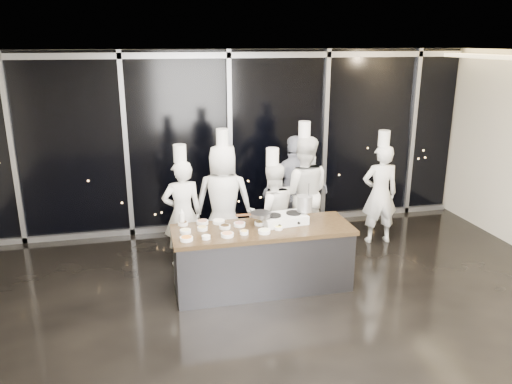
# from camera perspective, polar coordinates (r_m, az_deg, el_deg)

# --- Properties ---
(ground) EXTENTS (9.00, 9.00, 0.00)m
(ground) POSITION_cam_1_polar(r_m,az_deg,el_deg) (6.41, 2.70, -14.47)
(ground) COLOR black
(ground) RESTS_ON ground
(room_shell) EXTENTS (9.02, 7.02, 3.21)m
(room_shell) POSITION_cam_1_polar(r_m,az_deg,el_deg) (5.63, 4.74, 5.67)
(room_shell) COLOR beige
(room_shell) RESTS_ON ground
(window_wall) EXTENTS (8.90, 0.11, 3.20)m
(window_wall) POSITION_cam_1_polar(r_m,az_deg,el_deg) (8.99, -3.05, 5.75)
(window_wall) COLOR black
(window_wall) RESTS_ON ground
(demo_counter) EXTENTS (2.46, 0.86, 0.90)m
(demo_counter) POSITION_cam_1_polar(r_m,az_deg,el_deg) (6.97, 0.75, -7.53)
(demo_counter) COLOR #3B3A40
(demo_counter) RESTS_ON ground
(stove) EXTENTS (0.66, 0.45, 0.14)m
(stove) POSITION_cam_1_polar(r_m,az_deg,el_deg) (6.96, 3.17, -3.06)
(stove) COLOR silver
(stove) RESTS_ON demo_counter
(frying_pan) EXTENTS (0.51, 0.32, 0.05)m
(frying_pan) POSITION_cam_1_polar(r_m,az_deg,el_deg) (6.82, 0.50, -2.56)
(frying_pan) COLOR slate
(frying_pan) RESTS_ON stove
(stock_pot) EXTENTS (0.24, 0.24, 0.22)m
(stock_pot) POSITION_cam_1_polar(r_m,az_deg,el_deg) (7.02, 5.57, -1.32)
(stock_pot) COLOR #B8B8BA
(stock_pot) RESTS_ON stove
(prep_bowls) EXTENTS (1.38, 0.72, 0.05)m
(prep_bowls) POSITION_cam_1_polar(r_m,az_deg,el_deg) (6.72, -3.90, -4.15)
(prep_bowls) COLOR white
(prep_bowls) RESTS_ON demo_counter
(squeeze_bottle) EXTENTS (0.07, 0.07, 0.24)m
(squeeze_bottle) POSITION_cam_1_polar(r_m,az_deg,el_deg) (6.92, -8.47, -2.89)
(squeeze_bottle) COLOR white
(squeeze_bottle) RESTS_ON demo_counter
(chef_far_left) EXTENTS (0.65, 0.47, 1.89)m
(chef_far_left) POSITION_cam_1_polar(r_m,az_deg,el_deg) (7.62, -8.40, -2.31)
(chef_far_left) COLOR silver
(chef_far_left) RESTS_ON ground
(chef_left) EXTENTS (1.02, 0.80, 2.06)m
(chef_left) POSITION_cam_1_polar(r_m,az_deg,el_deg) (7.86, -3.73, -0.97)
(chef_left) COLOR silver
(chef_left) RESTS_ON ground
(chef_center) EXTENTS (0.80, 0.64, 1.82)m
(chef_center) POSITION_cam_1_polar(r_m,az_deg,el_deg) (7.64, 1.82, -2.43)
(chef_center) COLOR silver
(chef_center) RESTS_ON ground
(guest) EXTENTS (1.11, 0.48, 1.88)m
(guest) POSITION_cam_1_polar(r_m,az_deg,el_deg) (8.24, 4.53, -0.02)
(guest) COLOR #131D35
(guest) RESTS_ON ground
(chef_right) EXTENTS (1.07, 0.93, 2.12)m
(chef_right) POSITION_cam_1_polar(r_m,az_deg,el_deg) (8.20, 5.35, -0.05)
(chef_right) COLOR silver
(chef_right) RESTS_ON ground
(chef_side) EXTENTS (0.65, 0.46, 1.94)m
(chef_side) POSITION_cam_1_polar(r_m,az_deg,el_deg) (8.67, 13.98, -0.10)
(chef_side) COLOR silver
(chef_side) RESTS_ON ground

